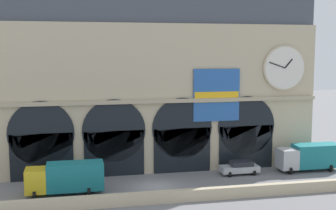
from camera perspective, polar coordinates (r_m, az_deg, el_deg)
name	(u,v)px	position (r m, az deg, el deg)	size (l,w,h in m)	color
ground_plane	(157,187)	(47.04, -1.42, -10.42)	(200.00, 200.00, 0.00)	slate
quay_parapet_wall	(167,197)	(42.20, -0.13, -11.67)	(90.00, 0.70, 1.13)	#BCAD8C
station_building	(146,85)	(51.96, -2.84, 2.51)	(40.83, 4.44, 20.75)	#BCAD8C
box_truck_midwest	(66,177)	(45.37, -12.93, -9.01)	(7.50, 2.91, 3.12)	gold
car_mideast	(240,167)	(51.99, 9.20, -7.89)	(4.40, 2.22, 1.55)	#ADB2B7
box_truck_east	(309,156)	(55.23, 17.66, -6.29)	(7.50, 2.91, 3.12)	#ADB2B7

